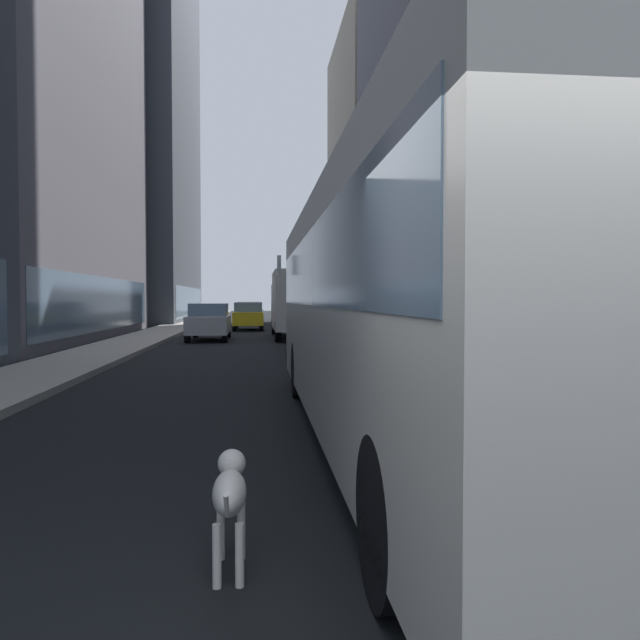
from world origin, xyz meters
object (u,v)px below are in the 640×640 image
(dalmatian_dog, at_px, (230,492))
(car_white_van, at_px, (250,313))
(transit_bus, at_px, (409,301))
(car_silver_sedan, at_px, (209,322))
(car_yellow_taxi, at_px, (248,316))
(car_grey_wagon, at_px, (317,330))
(box_truck, at_px, (298,302))

(dalmatian_dog, bearing_deg, car_white_van, 90.42)
(transit_bus, xyz_separation_m, car_silver_sedan, (-4.00, 19.66, -0.96))
(dalmatian_dog, bearing_deg, car_yellow_taxi, 90.53)
(car_yellow_taxi, relative_size, car_grey_wagon, 1.08)
(car_grey_wagon, relative_size, box_truck, 0.53)
(car_yellow_taxi, height_order, car_silver_sedan, same)
(car_white_van, bearing_deg, car_silver_sedan, -95.28)
(transit_bus, xyz_separation_m, car_white_van, (-2.40, 36.96, -0.95))
(box_truck, bearing_deg, dalmatian_dog, -94.93)
(car_yellow_taxi, bearing_deg, car_silver_sedan, -100.05)
(transit_bus, relative_size, car_yellow_taxi, 2.70)
(car_grey_wagon, height_order, dalmatian_dog, car_grey_wagon)
(car_silver_sedan, relative_size, dalmatian_dog, 4.47)
(car_white_van, relative_size, car_grey_wagon, 1.16)
(transit_bus, relative_size, car_white_van, 2.50)
(box_truck, relative_size, dalmatian_dog, 7.79)
(car_grey_wagon, bearing_deg, box_truck, 90.00)
(transit_bus, xyz_separation_m, dalmatian_dog, (-2.10, -3.55, -1.26))
(car_yellow_taxi, xyz_separation_m, box_truck, (2.40, -7.84, 0.85))
(car_white_van, height_order, dalmatian_dog, car_white_van)
(box_truck, distance_m, dalmatian_dog, 24.53)
(dalmatian_dog, bearing_deg, car_silver_sedan, 94.67)
(car_silver_sedan, distance_m, box_truck, 4.26)
(transit_bus, distance_m, car_silver_sedan, 20.09)
(car_white_van, height_order, car_yellow_taxi, same)
(transit_bus, height_order, car_white_van, transit_bus)
(car_silver_sedan, relative_size, box_truck, 0.57)
(car_yellow_taxi, distance_m, box_truck, 8.24)
(transit_bus, bearing_deg, car_white_van, 93.71)
(car_yellow_taxi, relative_size, dalmatian_dog, 4.44)
(box_truck, height_order, dalmatian_dog, box_truck)
(car_yellow_taxi, bearing_deg, transit_bus, -85.22)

